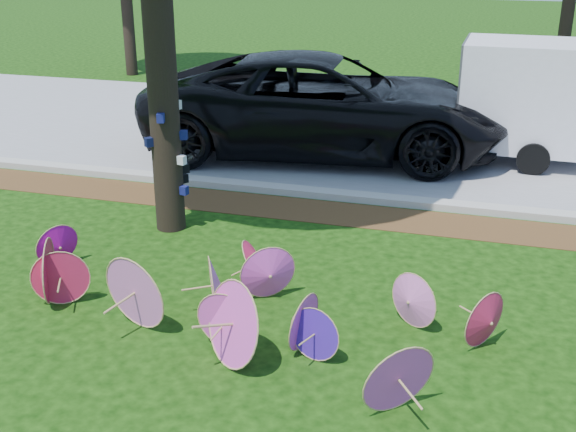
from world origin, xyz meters
name	(u,v)px	position (x,y,z in m)	size (l,w,h in m)	color
ground	(191,355)	(0.00, 0.00, 0.00)	(90.00, 90.00, 0.00)	black
mulch_strip	(301,210)	(0.00, 4.50, 0.01)	(90.00, 1.00, 0.01)	#472D16
curb	(312,192)	(0.00, 5.20, 0.06)	(90.00, 0.30, 0.12)	#B7B5AD
street	(358,134)	(0.00, 9.35, 0.01)	(90.00, 8.00, 0.01)	gray
parasol_pile	(223,299)	(0.14, 0.62, 0.38)	(6.09, 2.83, 0.94)	#C7204C
black_van	(325,105)	(-0.40, 7.76, 0.99)	(3.30, 7.15, 1.99)	black
cargo_trailer	(540,95)	(3.67, 8.37, 1.30)	(2.86, 1.81, 2.60)	white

